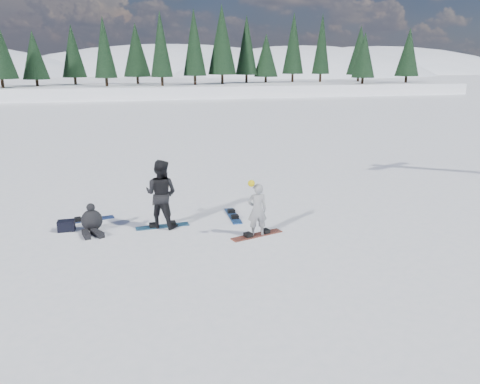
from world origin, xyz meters
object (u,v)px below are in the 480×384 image
Objects in this scene: snowboarder_man at (161,194)px; snowboard_loose_a at (233,216)px; gear_bag at (66,226)px; snowboard_loose_c at (88,220)px; snowboarder_woman at (257,209)px; seated_rider at (92,221)px.

snowboarder_man is 2.40m from snowboard_loose_a.
snowboard_loose_a is at bearing -137.68° from snowboarder_man.
gear_bag is (-2.61, 0.32, -0.82)m from snowboarder_man.
gear_bag is at bearing -135.75° from snowboard_loose_c.
snowboard_loose_a is at bearing 1.01° from gear_bag.
snowboarder_man is 2.76m from gear_bag.
snowboarder_man is (-2.40, 1.35, 0.23)m from snowboarder_woman.
gear_bag is 0.30× the size of snowboard_loose_a.
seated_rider reaches higher than snowboard_loose_a.
gear_bag reaches higher than snowboard_loose_c.
seated_rider reaches higher than gear_bag.
seated_rider is at bearing -91.66° from snowboard_loose_c.
snowboarder_woman is at bearing -177.66° from snowboarder_man.
gear_bag is (-5.01, 1.67, -0.59)m from snowboarder_woman.
seated_rider is (-1.91, 0.07, -0.66)m from snowboarder_man.
snowboarder_man is 4.32× the size of gear_bag.
gear_bag reaches higher than snowboard_loose_a.
snowboard_loose_c is at bearing -25.12° from snowboarder_woman.
snowboard_loose_a is at bearing -16.85° from seated_rider.
gear_bag is at bearing 93.43° from snowboard_loose_a.
snowboard_loose_c is (-4.49, 2.44, -0.73)m from snowboarder_woman.
seated_rider is 0.69× the size of snowboard_loose_c.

